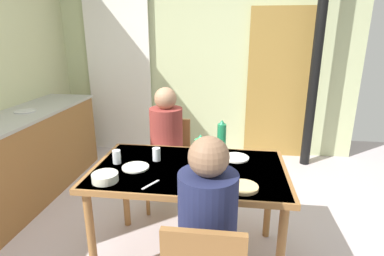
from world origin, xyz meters
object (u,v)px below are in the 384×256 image
(kitchen_counter, at_px, (6,167))
(water_bottle_green_near, at_px, (200,157))
(dining_table, at_px, (189,178))
(person_near_diner, at_px, (208,217))
(water_bottle_green_far, at_px, (222,137))
(chair_far_diner, at_px, (170,158))
(serving_bowl_center, at_px, (105,177))
(person_far_diner, at_px, (166,135))

(kitchen_counter, xyz_separation_m, water_bottle_green_near, (1.92, -0.58, 0.45))
(dining_table, relative_size, person_near_diner, 1.79)
(person_near_diner, xyz_separation_m, water_bottle_green_far, (0.03, 0.97, 0.10))
(kitchen_counter, relative_size, water_bottle_green_far, 9.94)
(water_bottle_green_far, bearing_deg, chair_far_diner, 140.57)
(chair_far_diner, distance_m, serving_bowl_center, 1.10)
(chair_far_diner, bearing_deg, dining_table, 111.58)
(serving_bowl_center, bearing_deg, water_bottle_green_near, 13.02)
(kitchen_counter, relative_size, chair_far_diner, 3.04)
(chair_far_diner, bearing_deg, water_bottle_green_near, 113.65)
(person_far_diner, bearing_deg, water_bottle_green_far, 150.84)
(kitchen_counter, xyz_separation_m, water_bottle_green_far, (2.04, -0.10, 0.43))
(person_near_diner, relative_size, serving_bowl_center, 4.53)
(person_near_diner, height_order, person_far_diner, same)
(person_near_diner, bearing_deg, chair_far_diner, 109.20)
(kitchen_counter, distance_m, water_bottle_green_near, 2.05)
(dining_table, height_order, serving_bowl_center, serving_bowl_center)
(person_near_diner, relative_size, person_far_diner, 1.00)
(water_bottle_green_far, bearing_deg, person_near_diner, -91.81)
(dining_table, height_order, person_far_diner, person_far_diner)
(chair_far_diner, relative_size, person_near_diner, 1.13)
(dining_table, xyz_separation_m, person_near_diner, (0.18, -0.63, 0.10))
(person_near_diner, height_order, serving_bowl_center, person_near_diner)
(water_bottle_green_near, bearing_deg, dining_table, 124.02)
(kitchen_counter, height_order, water_bottle_green_far, water_bottle_green_far)
(person_far_diner, xyz_separation_m, water_bottle_green_far, (0.52, -0.29, 0.10))
(person_far_diner, height_order, water_bottle_green_near, person_far_diner)
(chair_far_diner, distance_m, water_bottle_green_near, 1.06)
(chair_far_diner, height_order, person_far_diner, person_far_diner)
(person_near_diner, bearing_deg, dining_table, 106.21)
(person_near_diner, bearing_deg, person_far_diner, 111.10)
(serving_bowl_center, bearing_deg, water_bottle_green_far, 40.46)
(person_far_diner, relative_size, serving_bowl_center, 4.53)
(kitchen_counter, distance_m, person_near_diner, 2.30)
(water_bottle_green_far, bearing_deg, dining_table, -122.04)
(person_near_diner, height_order, water_bottle_green_near, person_near_diner)
(person_near_diner, xyz_separation_m, person_far_diner, (-0.49, 1.26, 0.00))
(water_bottle_green_near, distance_m, water_bottle_green_far, 0.49)
(kitchen_counter, xyz_separation_m, serving_bowl_center, (1.31, -0.72, 0.34))
(person_near_diner, relative_size, water_bottle_green_near, 2.57)
(chair_far_diner, xyz_separation_m, water_bottle_green_far, (0.52, -0.42, 0.39))
(water_bottle_green_far, bearing_deg, kitchen_counter, 177.11)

